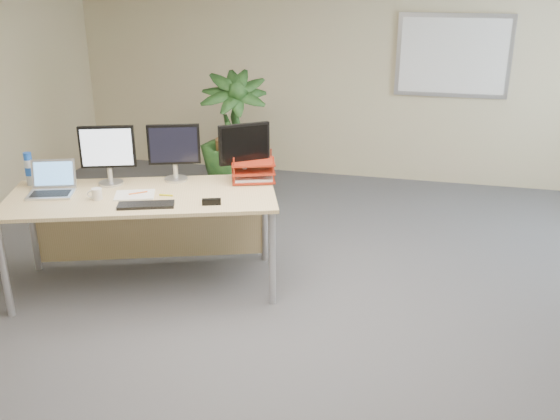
% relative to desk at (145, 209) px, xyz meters
% --- Properties ---
extents(floor, '(8.00, 8.00, 0.00)m').
position_rel_desk_xyz_m(floor, '(1.24, -0.75, -0.64)').
color(floor, '#434448').
rests_on(floor, ground).
extents(back_wall, '(7.00, 0.04, 2.70)m').
position_rel_desk_xyz_m(back_wall, '(1.24, 3.25, 0.71)').
color(back_wall, '#C7B28D').
rests_on(back_wall, floor).
extents(whiteboard, '(1.30, 0.04, 0.95)m').
position_rel_desk_xyz_m(whiteboard, '(2.44, 3.21, 0.91)').
color(whiteboard, '#B8B8BD').
rests_on(whiteboard, back_wall).
extents(desk, '(2.30, 1.54, 0.82)m').
position_rel_desk_xyz_m(desk, '(0.00, 0.00, 0.00)').
color(desk, '#D2B87C').
rests_on(desk, floor).
extents(floor_plant, '(1.06, 1.06, 1.50)m').
position_rel_desk_xyz_m(floor_plant, '(0.17, 1.92, 0.11)').
color(floor_plant, '#133416').
rests_on(floor_plant, floor).
extents(monitor_left, '(0.44, 0.20, 0.50)m').
position_rel_desk_xyz_m(monitor_left, '(-0.32, 0.06, 0.46)').
color(monitor_left, silver).
rests_on(monitor_left, desk).
extents(monitor_right, '(0.42, 0.20, 0.48)m').
position_rel_desk_xyz_m(monitor_right, '(0.17, 0.28, 0.45)').
color(monitor_right, silver).
rests_on(monitor_right, desk).
extents(monitor_dark, '(0.38, 0.29, 0.49)m').
position_rel_desk_xyz_m(monitor_dark, '(0.74, 0.43, 0.46)').
color(monitor_dark, silver).
rests_on(monitor_dark, desk).
extents(laptop, '(0.43, 0.40, 0.25)m').
position_rel_desk_xyz_m(laptop, '(-0.68, -0.24, 0.24)').
color(laptop, silver).
rests_on(laptop, desk).
extents(keyboard, '(0.45, 0.27, 0.02)m').
position_rel_desk_xyz_m(keyboard, '(0.19, -0.35, 0.19)').
color(keyboard, black).
rests_on(keyboard, desk).
extents(coffee_mug, '(0.12, 0.08, 0.09)m').
position_rel_desk_xyz_m(coffee_mug, '(-0.25, -0.30, 0.22)').
color(coffee_mug, silver).
rests_on(coffee_mug, desk).
extents(spiral_notebook, '(0.37, 0.32, 0.01)m').
position_rel_desk_xyz_m(spiral_notebook, '(-0.00, -0.15, 0.18)').
color(spiral_notebook, white).
rests_on(spiral_notebook, desk).
extents(orange_pen, '(0.12, 0.10, 0.01)m').
position_rel_desk_xyz_m(orange_pen, '(0.02, -0.13, 0.19)').
color(orange_pen, orange).
rests_on(orange_pen, spiral_notebook).
extents(yellow_highlighter, '(0.11, 0.02, 0.01)m').
position_rel_desk_xyz_m(yellow_highlighter, '(0.24, -0.10, 0.18)').
color(yellow_highlighter, yellow).
rests_on(yellow_highlighter, desk).
extents(water_bottle, '(0.07, 0.07, 0.28)m').
position_rel_desk_xyz_m(water_bottle, '(-0.96, -0.11, 0.31)').
color(water_bottle, silver).
rests_on(water_bottle, desk).
extents(letter_tray, '(0.43, 0.37, 0.17)m').
position_rel_desk_xyz_m(letter_tray, '(0.81, 0.42, 0.25)').
color(letter_tray, maroon).
rests_on(letter_tray, desk).
extents(stapler, '(0.15, 0.08, 0.05)m').
position_rel_desk_xyz_m(stapler, '(0.66, -0.20, 0.20)').
color(stapler, black).
rests_on(stapler, desk).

